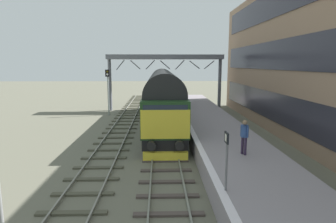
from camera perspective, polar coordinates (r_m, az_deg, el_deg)
ground_plane at (r=17.37m, az=-0.66°, el=-7.85°), size 140.00×140.00×0.00m
track_main at (r=17.35m, az=-0.66°, el=-7.68°), size 2.50×60.00×0.15m
track_adjacent_west at (r=17.62m, az=-11.93°, el=-7.61°), size 2.50×60.00×0.15m
station_platform at (r=17.66m, az=11.16°, el=-6.04°), size 4.00×44.00×1.01m
station_building at (r=19.74m, az=30.88°, el=9.56°), size 4.10×36.82×11.31m
diesel_locomotive at (r=23.91m, az=-1.01°, el=3.06°), size 2.74×18.52×4.68m
signal_post_mid at (r=29.36m, az=-12.03°, el=4.85°), size 0.44×0.22×4.64m
platform_number_sign at (r=9.57m, az=11.76°, el=-8.09°), size 0.10×0.44×2.01m
waiting_passenger at (r=13.62m, az=15.18°, el=-4.40°), size 0.45×0.47×1.64m
overhead_footbridge at (r=31.68m, az=-0.60°, el=10.37°), size 12.72×2.00×6.21m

